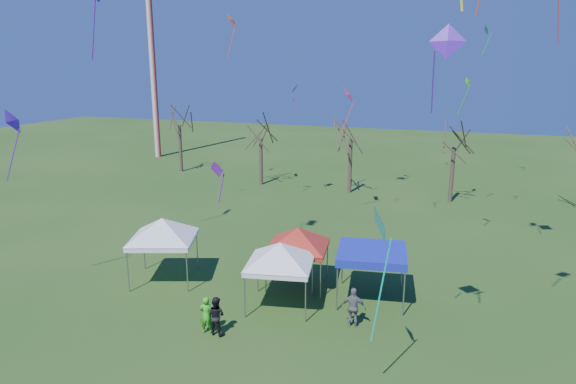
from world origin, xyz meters
name	(u,v)px	position (x,y,z in m)	size (l,w,h in m)	color
ground	(275,330)	(0.00, 0.00, 0.00)	(140.00, 140.00, 0.00)	#244917
radio_mast	(152,49)	(-28.00, 34.00, 12.50)	(0.70, 0.70, 25.00)	silver
tree_0	(178,108)	(-20.85, 27.38, 6.49)	(3.83, 3.83, 8.44)	#3D2D21
tree_1	(260,122)	(-10.77, 24.65, 5.79)	(3.42, 3.42, 7.54)	#3D2D21
tree_2	(351,120)	(-2.37, 24.38, 6.29)	(3.71, 3.71, 8.18)	#3D2D21
tree_3	(456,127)	(6.03, 24.04, 6.08)	(3.59, 3.59, 7.91)	#3D2D21
tent_white_west	(162,223)	(-7.23, 2.97, 3.11)	(4.12, 4.12, 3.86)	gray
tent_white_mid	(280,247)	(-0.58, 2.17, 2.89)	(4.00, 4.00, 3.59)	gray
tent_red	(298,232)	(-0.53, 4.59, 2.87)	(4.00, 4.00, 3.56)	gray
tent_blue	(372,254)	(3.22, 4.29, 2.28)	(3.61, 3.61, 2.48)	gray
person_dark	(216,316)	(-2.20, -1.08, 0.82)	(0.80, 0.62, 1.65)	black
person_green	(206,315)	(-2.62, -1.12, 0.81)	(0.59, 0.39, 1.61)	green
person_grey	(354,307)	(3.02, 1.43, 0.88)	(1.03, 0.43, 1.75)	slate
kite_2	(232,20)	(-10.79, 19.35, 14.11)	(1.09, 1.50, 3.38)	#E9400C
kite_22	(468,84)	(6.68, 21.91, 9.49)	(0.94, 1.02, 2.75)	green
kite_1	(218,170)	(-4.21, 3.37, 5.96)	(0.96, 0.63, 2.05)	#6C17A6
kite_14	(13,121)	(-12.62, -0.29, 8.35)	(1.13, 1.41, 3.29)	#6019B4
kite_11	(349,95)	(-0.89, 16.74, 8.81)	(0.95, 1.49, 3.14)	#D12E61
kite_5	(382,226)	(4.67, -2.75, 5.95)	(1.06, 1.50, 4.61)	#0CC29C
kite_13	(294,89)	(-5.96, 20.00, 9.02)	(0.86, 1.16, 2.70)	purple
kite_27	(447,42)	(6.18, -1.47, 11.54)	(1.11, 0.72, 2.73)	#541ABC
kite_19	(487,31)	(7.60, 18.86, 12.96)	(0.56, 0.77, 1.96)	green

